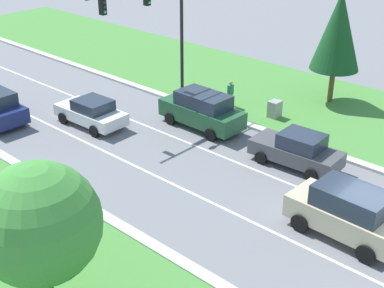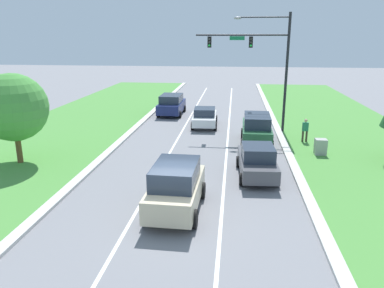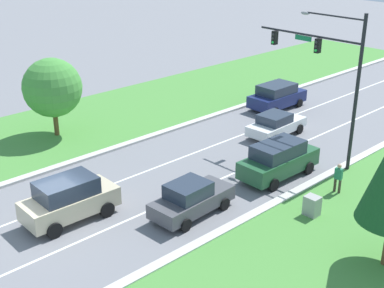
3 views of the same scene
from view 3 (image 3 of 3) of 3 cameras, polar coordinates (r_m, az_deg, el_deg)
ground_plane at (r=25.97m, az=-14.21°, el=-8.53°), size 160.00×160.00×0.00m
curb_strip_right at (r=21.89m, az=-6.57°, el=-14.20°), size 0.50×90.00×0.15m
curb_strip_left at (r=30.49m, az=-19.56°, el=-4.13°), size 0.50×90.00×0.15m
lane_stripe_inner_left at (r=27.38m, az=-16.11°, el=-7.02°), size 0.14×81.00×0.01m
lane_stripe_inner_right at (r=24.61m, az=-12.08°, el=-10.19°), size 0.14×81.00×0.01m
traffic_signal_mast at (r=30.81m, az=14.48°, el=8.11°), size 6.87×0.41×8.82m
champagne_suv at (r=25.88m, az=-12.98°, el=-5.74°), size 2.23×4.56×2.12m
graphite_sedan at (r=25.75m, az=-0.09°, el=-5.85°), size 2.15×4.48×1.74m
navy_suv at (r=40.95m, az=9.05°, el=5.09°), size 2.29×4.69×1.89m
white_sedan at (r=35.58m, az=8.95°, el=2.07°), size 2.16×4.41×1.57m
forest_suv at (r=29.75m, az=9.22°, el=-1.63°), size 2.16×4.99×2.05m
utility_cabinet at (r=26.39m, az=12.67°, el=-6.52°), size 0.70×0.60×1.06m
pedestrian at (r=28.64m, az=15.33°, el=-3.44°), size 0.40×0.25×1.69m
oak_near_left_tree at (r=35.47m, az=-14.68°, el=5.82°), size 3.81×3.81×5.22m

